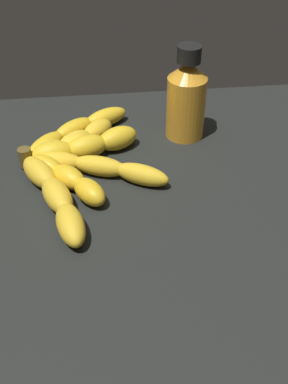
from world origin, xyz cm
name	(u,v)px	position (x,y,z in cm)	size (l,w,h in cm)	color
ground_plane	(114,203)	(0.00, 0.00, -1.63)	(74.58, 61.88, 3.27)	black
banana_bunch	(76,160)	(5.17, -6.85, 1.65)	(22.52, 34.18, 3.72)	yellow
honey_bottle	(186,97)	(-12.88, -14.69, 6.90)	(6.33, 6.33, 15.35)	orange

